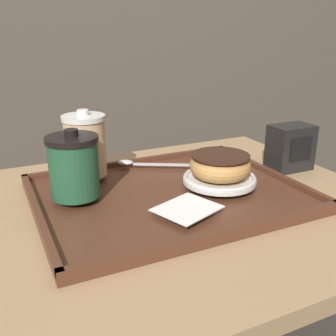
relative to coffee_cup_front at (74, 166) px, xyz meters
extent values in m
cube|color=tan|center=(0.19, -0.06, -0.10)|extent=(0.80, 0.69, 0.03)
cube|color=#512D1E|center=(0.17, -0.04, -0.08)|extent=(0.51, 0.40, 0.01)
cube|color=#512D1E|center=(0.17, -0.23, -0.06)|extent=(0.51, 0.01, 0.01)
cube|color=#512D1E|center=(0.17, 0.15, -0.06)|extent=(0.51, 0.01, 0.01)
cube|color=#512D1E|center=(-0.08, -0.04, -0.06)|extent=(0.01, 0.40, 0.01)
cube|color=#512D1E|center=(0.42, -0.04, -0.06)|extent=(0.01, 0.40, 0.01)
cube|color=white|center=(0.16, -0.14, -0.06)|extent=(0.13, 0.12, 0.00)
cylinder|color=#235638|center=(0.00, 0.00, -0.01)|extent=(0.09, 0.09, 0.10)
cylinder|color=black|center=(0.00, 0.00, 0.05)|extent=(0.10, 0.10, 0.01)
cylinder|color=black|center=(0.00, 0.00, 0.06)|extent=(0.03, 0.03, 0.01)
cylinder|color=#E0B784|center=(0.05, 0.10, 0.00)|extent=(0.08, 0.08, 0.12)
cylinder|color=white|center=(0.05, 0.10, 0.07)|extent=(0.09, 0.09, 0.01)
cylinder|color=white|center=(0.05, 0.10, 0.08)|extent=(0.02, 0.02, 0.01)
cylinder|color=white|center=(0.28, -0.06, -0.05)|extent=(0.15, 0.15, 0.01)
torus|color=white|center=(0.28, -0.06, -0.05)|extent=(0.15, 0.15, 0.01)
torus|color=tan|center=(0.28, -0.06, -0.02)|extent=(0.12, 0.12, 0.04)
cylinder|color=#381E14|center=(0.28, -0.06, 0.00)|extent=(0.12, 0.12, 0.00)
ellipsoid|color=silver|center=(0.14, 0.12, -0.05)|extent=(0.04, 0.04, 0.01)
cube|color=silver|center=(0.22, 0.08, -0.06)|extent=(0.12, 0.07, 0.00)
cube|color=black|center=(0.51, -0.01, -0.03)|extent=(0.10, 0.07, 0.11)
cube|color=black|center=(0.51, -0.04, -0.02)|extent=(0.06, 0.00, 0.05)
camera|label=1|loc=(-0.14, -0.68, 0.24)|focal=42.00mm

